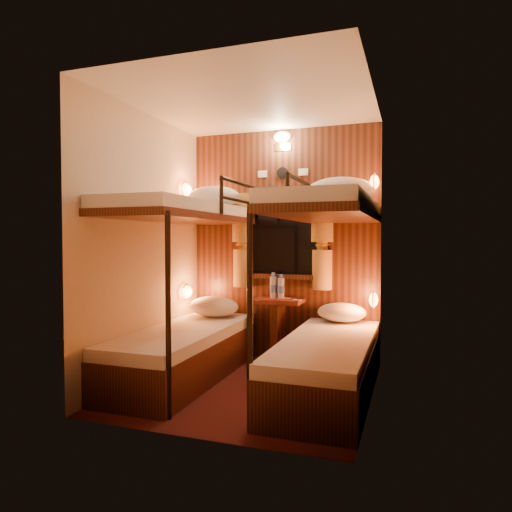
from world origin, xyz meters
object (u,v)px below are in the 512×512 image
at_px(bunk_left, 185,316).
at_px(table, 278,322).
at_px(bunk_right, 328,325).
at_px(bottle_right, 281,288).
at_px(bottle_left, 273,287).

distance_m(bunk_left, table, 1.02).
bearing_deg(bunk_right, bottle_right, 127.76).
xyz_separation_m(table, bottle_left, (-0.06, 0.02, 0.35)).
distance_m(bottle_left, bottle_right, 0.08).
relative_size(bunk_right, table, 2.90).
xyz_separation_m(bunk_left, table, (0.65, 0.78, -0.14)).
distance_m(table, bottle_left, 0.35).
height_order(bunk_right, table, bunk_right).
bearing_deg(bottle_left, bottle_right, -3.12).
bearing_deg(bottle_right, table, -144.02).
xyz_separation_m(bunk_right, table, (-0.65, 0.78, -0.14)).
bearing_deg(table, bunk_right, -50.33).
bearing_deg(bunk_right, bunk_left, 180.00).
height_order(bunk_left, bottle_right, bunk_left).
distance_m(bunk_left, bunk_right, 1.30).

